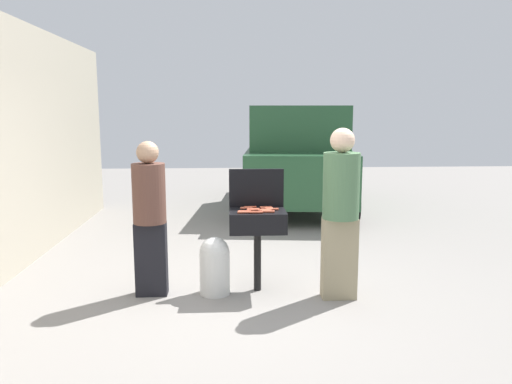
{
  "coord_description": "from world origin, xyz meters",
  "views": [
    {
      "loc": [
        -0.21,
        -4.97,
        1.92
      ],
      "look_at": [
        0.1,
        0.69,
        1.0
      ],
      "focal_mm": 34.85,
      "sensor_mm": 36.0,
      "label": 1
    }
  ],
  "objects": [
    {
      "name": "hot_dog_3",
      "position": [
        0.03,
        0.16,
        0.89
      ],
      "size": [
        0.13,
        0.04,
        0.03
      ],
      "primitive_type": "cylinder",
      "rotation": [
        0.0,
        1.57,
        0.12
      ],
      "color": "#B74C33",
      "rests_on": "bbq_grill"
    },
    {
      "name": "house_wall_side",
      "position": [
        -2.87,
        1.0,
        1.52
      ],
      "size": [
        0.24,
        8.0,
        3.03
      ],
      "primitive_type": "cube",
      "color": "#B2A893",
      "rests_on": "ground"
    },
    {
      "name": "grill_lid_open",
      "position": [
        0.08,
        0.41,
        1.09
      ],
      "size": [
        0.6,
        0.05,
        0.42
      ],
      "primitive_type": "cube",
      "color": "black",
      "rests_on": "bbq_grill"
    },
    {
      "name": "person_left",
      "position": [
        -1.04,
        0.12,
        0.88
      ],
      "size": [
        0.34,
        0.34,
        1.63
      ],
      "rotation": [
        0.0,
        0.0,
        -0.13
      ],
      "color": "black",
      "rests_on": "ground"
    },
    {
      "name": "bbq_grill",
      "position": [
        0.08,
        0.19,
        0.74
      ],
      "size": [
        0.6,
        0.44,
        0.88
      ],
      "color": "black",
      "rests_on": "ground"
    },
    {
      "name": "hot_dog_0",
      "position": [
        0.19,
        0.07,
        0.89
      ],
      "size": [
        0.13,
        0.04,
        0.03
      ],
      "primitive_type": "cylinder",
      "rotation": [
        0.0,
        1.57,
        -0.09
      ],
      "color": "#C6593D",
      "rests_on": "bbq_grill"
    },
    {
      "name": "parked_minivan",
      "position": [
        1.15,
        4.95,
        1.03
      ],
      "size": [
        2.37,
        4.56,
        2.02
      ],
      "rotation": [
        0.0,
        0.0,
        3.05
      ],
      "color": "#234C2D",
      "rests_on": "ground"
    },
    {
      "name": "hot_dog_8",
      "position": [
        0.15,
        0.12,
        0.89
      ],
      "size": [
        0.13,
        0.04,
        0.03
      ],
      "primitive_type": "cylinder",
      "rotation": [
        0.0,
        1.57,
        -0.11
      ],
      "color": "#C6593D",
      "rests_on": "bbq_grill"
    },
    {
      "name": "hot_dog_6",
      "position": [
        0.18,
        0.3,
        0.89
      ],
      "size": [
        0.13,
        0.03,
        0.03
      ],
      "primitive_type": "cylinder",
      "rotation": [
        0.0,
        1.57,
        -0.01
      ],
      "color": "#B74C33",
      "rests_on": "bbq_grill"
    },
    {
      "name": "ground_plane",
      "position": [
        0.0,
        0.0,
        0.0
      ],
      "size": [
        24.0,
        24.0,
        0.0
      ],
      "primitive_type": "plane",
      "color": "gray"
    },
    {
      "name": "hot_dog_4",
      "position": [
        -0.06,
        0.08,
        0.89
      ],
      "size": [
        0.13,
        0.04,
        0.03
      ],
      "primitive_type": "cylinder",
      "rotation": [
        0.0,
        1.57,
        -0.11
      ],
      "color": "#C6593D",
      "rests_on": "bbq_grill"
    },
    {
      "name": "hot_dog_9",
      "position": [
        0.06,
        0.04,
        0.89
      ],
      "size": [
        0.13,
        0.03,
        0.03
      ],
      "primitive_type": "cylinder",
      "rotation": [
        0.0,
        1.57,
        0.01
      ],
      "color": "#B74C33",
      "rests_on": "bbq_grill"
    },
    {
      "name": "hot_dog_7",
      "position": [
        0.17,
        0.15,
        0.89
      ],
      "size": [
        0.13,
        0.04,
        0.03
      ],
      "primitive_type": "cylinder",
      "rotation": [
        0.0,
        1.57,
        0.12
      ],
      "color": "#B74C33",
      "rests_on": "bbq_grill"
    },
    {
      "name": "hot_dog_2",
      "position": [
        0.24,
        0.2,
        0.89
      ],
      "size": [
        0.13,
        0.03,
        0.03
      ],
      "primitive_type": "cylinder",
      "rotation": [
        0.0,
        1.57,
        -0.02
      ],
      "color": "#C6593D",
      "rests_on": "bbq_grill"
    },
    {
      "name": "hot_dog_12",
      "position": [
        0.04,
        0.2,
        0.89
      ],
      "size": [
        0.13,
        0.04,
        0.03
      ],
      "primitive_type": "cylinder",
      "rotation": [
        0.0,
        1.57,
        0.07
      ],
      "color": "#B74C33",
      "rests_on": "bbq_grill"
    },
    {
      "name": "hot_dog_10",
      "position": [
        0.19,
        0.23,
        0.89
      ],
      "size": [
        0.13,
        0.03,
        0.03
      ],
      "primitive_type": "cylinder",
      "rotation": [
        0.0,
        1.57,
        0.05
      ],
      "color": "#C6593D",
      "rests_on": "bbq_grill"
    },
    {
      "name": "hot_dog_5",
      "position": [
        0.01,
        0.32,
        0.89
      ],
      "size": [
        0.13,
        0.03,
        0.03
      ],
      "primitive_type": "cylinder",
      "rotation": [
        0.0,
        1.57,
        0.07
      ],
      "color": "#AD4228",
      "rests_on": "bbq_grill"
    },
    {
      "name": "hot_dog_1",
      "position": [
        -0.07,
        0.05,
        0.89
      ],
      "size": [
        0.13,
        0.03,
        0.03
      ],
      "primitive_type": "cylinder",
      "rotation": [
        0.0,
        1.57,
        0.04
      ],
      "color": "#C6593D",
      "rests_on": "bbq_grill"
    },
    {
      "name": "person_right",
      "position": [
        0.92,
        -0.07,
        0.96
      ],
      "size": [
        0.37,
        0.37,
        1.76
      ],
      "rotation": [
        0.0,
        0.0,
        2.99
      ],
      "color": "gray",
      "rests_on": "ground"
    },
    {
      "name": "propane_tank",
      "position": [
        -0.37,
        0.1,
        0.32
      ],
      "size": [
        0.32,
        0.32,
        0.62
      ],
      "color": "silver",
      "rests_on": "ground"
    },
    {
      "name": "hot_dog_11",
      "position": [
        -0.03,
        0.27,
        0.89
      ],
      "size": [
        0.13,
        0.03,
        0.03
      ],
      "primitive_type": "cylinder",
      "rotation": [
        0.0,
        1.57,
        0.06
      ],
      "color": "#C6593D",
      "rests_on": "bbq_grill"
    }
  ]
}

